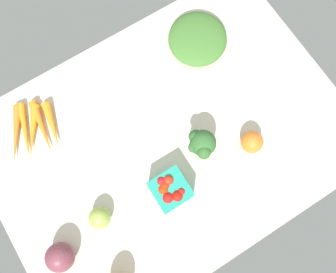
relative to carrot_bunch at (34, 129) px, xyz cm
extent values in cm
cube|color=beige|center=(-31.91, 22.86, -2.37)|extent=(104.00, 76.00, 2.00)
cone|color=orange|center=(5.09, -1.63, -0.05)|extent=(10.78, 16.20, 2.65)
cone|color=orange|center=(2.55, -0.82, -0.13)|extent=(7.65, 17.31, 2.50)
cone|color=orange|center=(0.30, -0.10, 0.02)|extent=(10.19, 14.01, 2.79)
cone|color=orange|center=(-2.23, 0.72, 0.03)|extent=(5.20, 17.12, 2.80)
cone|color=orange|center=(-5.09, 1.63, 0.11)|extent=(5.75, 14.25, 2.98)
ellipsoid|color=#447731|center=(-56.24, 1.27, 1.24)|extent=(26.08, 26.17, 5.23)
cube|color=teal|center=(-24.13, 36.50, 2.07)|extent=(9.41, 9.41, 6.89)
sphere|color=red|center=(-23.08, 33.45, 4.77)|extent=(2.75, 2.75, 2.75)
sphere|color=red|center=(-22.23, 38.28, 4.82)|extent=(3.26, 3.26, 3.26)
sphere|color=red|center=(-24.62, 39.18, 4.85)|extent=(3.27, 3.27, 3.27)
sphere|color=red|center=(-22.35, 35.70, 4.72)|extent=(3.16, 3.16, 3.16)
sphere|color=red|center=(-24.89, 34.33, 5.23)|extent=(2.87, 2.87, 2.87)
sphere|color=red|center=(-23.14, 35.07, 4.89)|extent=(2.85, 2.85, 2.85)
sphere|color=red|center=(-26.12, 38.76, 4.85)|extent=(2.47, 2.47, 2.47)
sphere|color=orange|center=(-51.17, 37.21, 1.85)|extent=(6.45, 6.45, 6.45)
sphere|color=#99B34B|center=(-3.91, 32.64, 1.64)|extent=(6.02, 6.02, 6.02)
sphere|color=brown|center=(9.72, 36.09, 2.54)|extent=(7.83, 7.83, 7.83)
cylinder|color=#9FC985|center=(-38.40, 30.65, 0.55)|extent=(3.47, 3.47, 3.85)
sphere|color=#32652F|center=(-38.40, 30.65, 5.26)|extent=(7.41, 7.41, 7.41)
sphere|color=#386834|center=(-38.13, 27.70, 4.37)|extent=(3.45, 3.45, 3.45)
sphere|color=#375F31|center=(-35.46, 30.25, 5.08)|extent=(2.81, 2.81, 2.81)
sphere|color=#34652B|center=(-36.88, 33.20, 6.68)|extent=(3.77, 3.77, 3.77)
sphere|color=#2D5F2C|center=(-37.31, 27.89, 5.79)|extent=(3.27, 3.27, 3.27)
camera|label=1|loc=(-16.17, 47.97, 108.28)|focal=41.32mm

